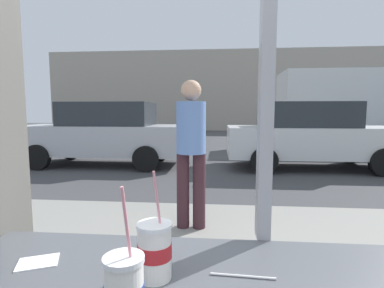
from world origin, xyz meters
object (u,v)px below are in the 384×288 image
at_px(soda_cup_left, 155,250).
at_px(parked_car_silver, 105,133).
at_px(box_truck, 363,107).
at_px(parked_car_white, 310,135).
at_px(pedestrian, 191,145).

distance_m(soda_cup_left, parked_car_silver, 7.59).
bearing_deg(box_truck, soda_cup_left, -117.01).
bearing_deg(parked_car_silver, parked_car_white, -0.00).
xyz_separation_m(box_truck, pedestrian, (-6.09, -9.34, -0.57)).
relative_size(soda_cup_left, parked_car_silver, 0.07).
relative_size(soda_cup_left, pedestrian, 0.20).
relative_size(soda_cup_left, parked_car_white, 0.07).
xyz_separation_m(parked_car_silver, box_truck, (8.89, 4.72, 0.79)).
bearing_deg(pedestrian, parked_car_white, 60.17).
bearing_deg(pedestrian, box_truck, 56.87).
height_order(parked_car_silver, pedestrian, pedestrian).
height_order(soda_cup_left, parked_car_white, parked_car_white).
xyz_separation_m(parked_car_white, pedestrian, (-2.65, -4.62, 0.22)).
bearing_deg(pedestrian, soda_cup_left, -87.22).
height_order(parked_car_silver, box_truck, box_truck).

